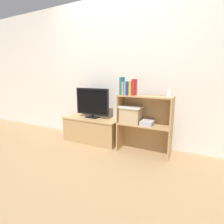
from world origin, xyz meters
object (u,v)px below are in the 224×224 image
tv_stand (93,129)px  laptop (131,107)px  book_skyblue (127,88)px  book_navy (129,88)px  tv (92,102)px  storage_basket_left (131,115)px  book_mustard (132,88)px  book_crimson (134,87)px  book_tan (124,88)px  book_teal (122,86)px  baby_monitor (170,93)px  magazine_stack (147,123)px

tv_stand → laptop: bearing=-7.9°
book_skyblue → book_navy: 0.04m
tv → storage_basket_left: (0.75, -0.10, -0.12)m
book_skyblue → storage_basket_left: book_skyblue is taller
book_mustard → book_crimson: book_crimson is taller
book_tan → laptop: size_ratio=0.56×
book_crimson → laptop: size_ratio=0.68×
tv → laptop: bearing=-7.8°
tv → book_skyblue: bearing=-9.6°
book_crimson → laptop: book_crimson is taller
book_tan → book_mustard: (0.11, 0.00, 0.01)m
tv → book_teal: bearing=-10.7°
tv_stand → storage_basket_left: storage_basket_left is taller
book_teal → baby_monitor: size_ratio=1.95×
tv → book_tan: 0.70m
book_skyblue → book_navy: bearing=0.0°
book_mustard → laptop: 0.28m
tv → baby_monitor: bearing=-3.9°
book_navy → book_mustard: 0.04m
baby_monitor → magazine_stack: bearing=-177.6°
book_tan → book_navy: book_navy is taller
book_crimson → magazine_stack: 0.54m
book_tan → laptop: book_tan is taller
book_navy → book_crimson: bearing=0.0°
book_crimson → book_mustard: bearing=180.0°
book_skyblue → book_navy: size_ratio=0.99×
book_navy → book_mustard: book_mustard is taller
book_mustard → baby_monitor: 0.53m
baby_monitor → storage_basket_left: bearing=-178.4°
book_teal → magazine_stack: book_teal is taller
laptop → book_mustard: bearing=-54.4°
tv_stand → storage_basket_left: (0.75, -0.10, 0.36)m
book_teal → book_crimson: 0.19m
book_crimson → storage_basket_left: bearing=165.2°
book_crimson → magazine_stack: bearing=4.4°
book_teal → book_navy: bearing=0.0°
book_tan → book_teal: bearing=180.0°
tv_stand → baby_monitor: size_ratio=7.63×
tv → baby_monitor: (1.28, -0.09, 0.22)m
book_mustard → laptop: (-0.01, 0.01, -0.28)m
book_mustard → storage_basket_left: book_mustard is taller
book_tan → book_mustard: 0.11m
book_teal → magazine_stack: size_ratio=1.16×
book_crimson → magazine_stack: book_crimson is taller
laptop → tv: bearing=172.2°
magazine_stack → tv: bearing=174.4°
book_navy → tv_stand: bearing=170.8°
book_navy → magazine_stack: book_navy is taller
book_teal → book_navy: size_ratio=1.30×
laptop → magazine_stack: laptop is taller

